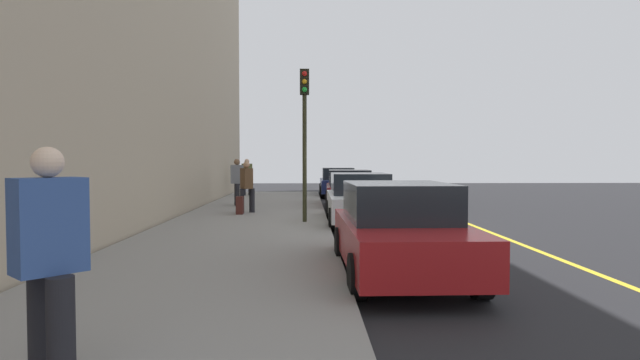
% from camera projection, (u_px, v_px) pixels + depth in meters
% --- Properties ---
extents(ground_plane, '(56.00, 56.00, 0.00)m').
position_uv_depth(ground_plane, '(363.00, 226.00, 14.52)').
color(ground_plane, black).
extents(sidewalk, '(28.00, 4.60, 0.15)m').
position_uv_depth(sidewalk, '(248.00, 224.00, 14.43)').
color(sidewalk, gray).
rests_on(sidewalk, ground).
extents(lane_stripe_centre, '(28.00, 0.14, 0.01)m').
position_uv_depth(lane_stripe_centre, '(473.00, 225.00, 14.60)').
color(lane_stripe_centre, gold).
rests_on(lane_stripe_centre, ground).
extents(parked_car_navy, '(4.50, 1.93, 1.51)m').
position_uv_depth(parked_car_navy, '(338.00, 182.00, 26.57)').
color(parked_car_navy, black).
rests_on(parked_car_navy, ground).
extents(parked_car_maroon, '(4.43, 2.02, 1.51)m').
position_uv_depth(parked_car_maroon, '(349.00, 189.00, 20.13)').
color(parked_car_maroon, black).
rests_on(parked_car_maroon, ground).
extents(parked_car_white, '(4.25, 1.94, 1.51)m').
position_uv_depth(parked_car_white, '(360.00, 199.00, 14.69)').
color(parked_car_white, black).
rests_on(parked_car_white, ground).
extents(parked_car_red, '(4.23, 1.94, 1.51)m').
position_uv_depth(parked_car_red, '(399.00, 230.00, 8.13)').
color(parked_car_red, black).
rests_on(parked_car_red, ground).
extents(pedestrian_olive_coat, '(0.58, 0.56, 1.83)m').
position_uv_depth(pedestrian_olive_coat, '(247.00, 176.00, 25.35)').
color(pedestrian_olive_coat, black).
rests_on(pedestrian_olive_coat, sidewalk).
extents(pedestrian_brown_coat, '(0.54, 0.52, 1.70)m').
position_uv_depth(pedestrian_brown_coat, '(247.00, 185.00, 16.83)').
color(pedestrian_brown_coat, black).
rests_on(pedestrian_brown_coat, sidewalk).
extents(pedestrian_grey_coat, '(0.59, 0.54, 1.80)m').
position_uv_depth(pedestrian_grey_coat, '(237.00, 181.00, 19.61)').
color(pedestrian_grey_coat, black).
rests_on(pedestrian_grey_coat, sidewalk).
extents(pedestrian_blue_coat, '(0.57, 0.57, 1.83)m').
position_uv_depth(pedestrian_blue_coat, '(49.00, 258.00, 3.88)').
color(pedestrian_blue_coat, black).
rests_on(pedestrian_blue_coat, sidewalk).
extents(traffic_light_pole, '(0.35, 0.26, 4.29)m').
position_uv_depth(traffic_light_pole, '(305.00, 119.00, 14.19)').
color(traffic_light_pole, '#2D2D19').
rests_on(traffic_light_pole, sidewalk).
extents(rolling_suitcase, '(0.34, 0.22, 0.93)m').
position_uv_depth(rolling_suitcase, '(240.00, 205.00, 16.34)').
color(rolling_suitcase, '#471E19').
rests_on(rolling_suitcase, sidewalk).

